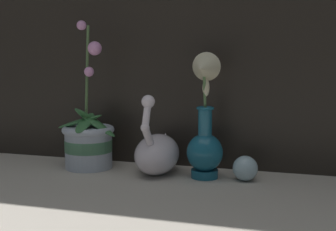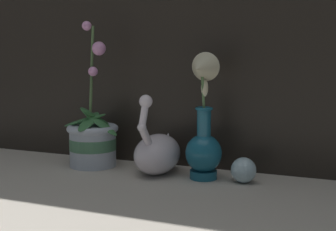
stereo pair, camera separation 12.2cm
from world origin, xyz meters
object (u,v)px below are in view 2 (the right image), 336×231
at_px(swan_figurine, 157,152).
at_px(glass_sphere, 244,170).
at_px(blue_vase, 203,129).
at_px(orchid_potted_plant, 93,138).

bearing_deg(swan_figurine, glass_sphere, -0.64).
bearing_deg(blue_vase, orchid_potted_plant, 176.72).
height_order(swan_figurine, glass_sphere, swan_figurine).
distance_m(orchid_potted_plant, glass_sphere, 0.44).
bearing_deg(orchid_potted_plant, swan_figurine, -2.56).
distance_m(orchid_potted_plant, swan_figurine, 0.20).
distance_m(blue_vase, glass_sphere, 0.14).
distance_m(orchid_potted_plant, blue_vase, 0.34).
relative_size(blue_vase, glass_sphere, 5.05).
bearing_deg(swan_figurine, orchid_potted_plant, 177.44).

